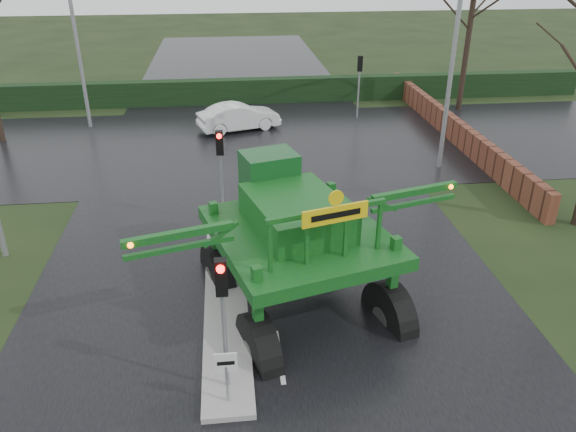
{
  "coord_description": "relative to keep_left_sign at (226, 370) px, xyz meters",
  "views": [
    {
      "loc": [
        -1.02,
        -10.93,
        9.45
      ],
      "look_at": [
        0.65,
        3.85,
        2.0
      ],
      "focal_mm": 35.0,
      "sensor_mm": 36.0,
      "label": 1
    }
  ],
  "objects": [
    {
      "name": "street_light_left_far",
      "position": [
        -6.89,
        21.5,
        4.93
      ],
      "size": [
        3.85,
        0.3,
        10.0
      ],
      "color": "gray",
      "rests_on": "ground"
    },
    {
      "name": "road_main",
      "position": [
        1.3,
        11.5,
        -1.05
      ],
      "size": [
        14.0,
        80.0,
        0.02
      ],
      "primitive_type": "cube",
      "color": "black",
      "rests_on": "ground"
    },
    {
      "name": "median_island",
      "position": [
        0.0,
        4.5,
        -0.97
      ],
      "size": [
        1.2,
        10.0,
        0.16
      ],
      "primitive_type": "cube",
      "color": "gray",
      "rests_on": "ground"
    },
    {
      "name": "traffic_signal_far",
      "position": [
        7.8,
        21.51,
        1.53
      ],
      "size": [
        0.26,
        0.33,
        3.52
      ],
      "rotation": [
        0.0,
        0.0,
        3.14
      ],
      "color": "gray",
      "rests_on": "ground"
    },
    {
      "name": "ground",
      "position": [
        1.3,
        1.5,
        -1.06
      ],
      "size": [
        140.0,
        140.0,
        0.0
      ],
      "primitive_type": "plane",
      "color": "black",
      "rests_on": "ground"
    },
    {
      "name": "brick_wall",
      "position": [
        11.8,
        17.5,
        -0.46
      ],
      "size": [
        0.4,
        20.0,
        1.2
      ],
      "primitive_type": "cube",
      "color": "#592D1E",
      "rests_on": "ground"
    },
    {
      "name": "street_light_right",
      "position": [
        9.49,
        13.5,
        4.93
      ],
      "size": [
        3.85,
        0.3,
        10.0
      ],
      "color": "gray",
      "rests_on": "ground"
    },
    {
      "name": "crop_sprayer",
      "position": [
        0.73,
        1.98,
        1.45
      ],
      "size": [
        9.2,
        6.88,
        5.31
      ],
      "rotation": [
        0.0,
        0.0,
        0.27
      ],
      "color": "black",
      "rests_on": "ground"
    },
    {
      "name": "keep_left_sign",
      "position": [
        0.0,
        0.0,
        0.0
      ],
      "size": [
        0.5,
        0.07,
        1.35
      ],
      "color": "gray",
      "rests_on": "ground"
    },
    {
      "name": "traffic_signal_mid",
      "position": [
        0.0,
        8.99,
        1.53
      ],
      "size": [
        0.26,
        0.33,
        3.52
      ],
      "color": "gray",
      "rests_on": "ground"
    },
    {
      "name": "traffic_signal_near",
      "position": [
        0.0,
        0.49,
        1.53
      ],
      "size": [
        0.26,
        0.33,
        3.52
      ],
      "color": "gray",
      "rests_on": "ground"
    },
    {
      "name": "road_cross",
      "position": [
        1.3,
        17.5,
        -1.05
      ],
      "size": [
        80.0,
        12.0,
        0.02
      ],
      "primitive_type": "cube",
      "color": "black",
      "rests_on": "ground"
    },
    {
      "name": "white_sedan",
      "position": [
        0.94,
        19.97,
        -1.06
      ],
      "size": [
        4.62,
        2.8,
        1.44
      ],
      "primitive_type": "imported",
      "rotation": [
        0.0,
        0.0,
        1.89
      ],
      "color": "white",
      "rests_on": "ground"
    },
    {
      "name": "hedge_row",
      "position": [
        1.3,
        25.5,
        -0.31
      ],
      "size": [
        44.0,
        0.9,
        1.5
      ],
      "primitive_type": "cube",
      "color": "black",
      "rests_on": "ground"
    }
  ]
}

